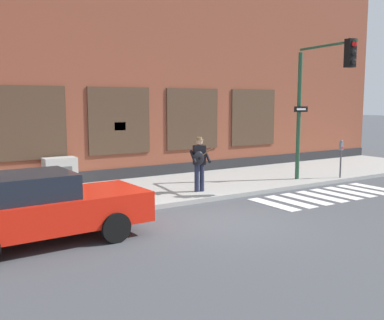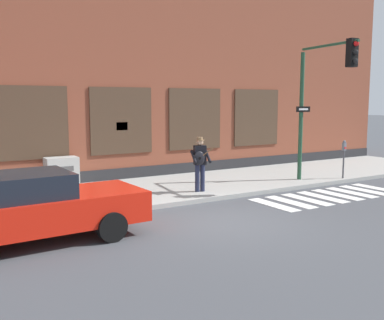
% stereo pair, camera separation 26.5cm
% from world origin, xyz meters
% --- Properties ---
extents(ground_plane, '(160.00, 160.00, 0.00)m').
position_xyz_m(ground_plane, '(0.00, 0.00, 0.00)').
color(ground_plane, '#424449').
extents(sidewalk, '(28.00, 4.44, 0.14)m').
position_xyz_m(sidewalk, '(0.00, 4.22, 0.07)').
color(sidewalk, '#9E9E99').
rests_on(sidewalk, ground).
extents(building_backdrop, '(28.00, 4.06, 9.41)m').
position_xyz_m(building_backdrop, '(-0.00, 8.44, 4.69)').
color(building_backdrop, brown).
rests_on(building_backdrop, ground).
extents(crosswalk, '(5.20, 1.90, 0.01)m').
position_xyz_m(crosswalk, '(4.74, 0.70, 0.01)').
color(crosswalk, silver).
rests_on(crosswalk, ground).
extents(red_car, '(4.66, 2.11, 1.53)m').
position_xyz_m(red_car, '(-4.40, 0.72, 0.77)').
color(red_car, red).
rests_on(red_car, ground).
extents(busker, '(0.72, 0.64, 1.75)m').
position_xyz_m(busker, '(1.20, 2.93, 1.14)').
color(busker, '#1E233D').
rests_on(busker, sidewalk).
extents(traffic_light, '(0.75, 2.75, 4.83)m').
position_xyz_m(traffic_light, '(5.47, 1.89, 3.49)').
color(traffic_light, '#234C33').
rests_on(traffic_light, sidewalk).
extents(parking_meter, '(0.13, 0.11, 1.44)m').
position_xyz_m(parking_meter, '(7.19, 2.25, 1.08)').
color(parking_meter, '#47474C').
rests_on(parking_meter, sidewalk).
extents(utility_box, '(1.07, 0.63, 1.02)m').
position_xyz_m(utility_box, '(-2.38, 5.99, 0.65)').
color(utility_box, '#ADADA8').
rests_on(utility_box, sidewalk).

